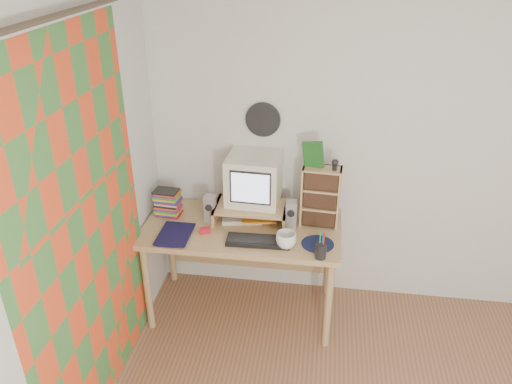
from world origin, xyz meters
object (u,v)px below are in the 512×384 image
(crt_monitor, at_px, (253,181))
(mug, at_px, (286,240))
(keyboard, at_px, (258,241))
(desk, at_px, (244,238))
(cd_rack, at_px, (321,197))
(diary, at_px, (159,231))
(dvd_stack, at_px, (168,200))

(crt_monitor, distance_m, mug, 0.51)
(keyboard, height_order, mug, mug)
(crt_monitor, height_order, keyboard, crt_monitor)
(desk, relative_size, crt_monitor, 3.81)
(desk, relative_size, cd_rack, 3.17)
(crt_monitor, xyz_separation_m, diary, (-0.60, -0.34, -0.27))
(crt_monitor, relative_size, dvd_stack, 1.50)
(mug, height_order, diary, mug)
(cd_rack, distance_m, mug, 0.42)
(cd_rack, relative_size, diary, 1.65)
(dvd_stack, relative_size, mug, 1.80)
(dvd_stack, bearing_deg, desk, 2.00)
(desk, relative_size, dvd_stack, 5.72)
(desk, relative_size, diary, 5.24)
(keyboard, xyz_separation_m, dvd_stack, (-0.71, 0.28, 0.11))
(crt_monitor, bearing_deg, cd_rack, -1.67)
(desk, distance_m, keyboard, 0.33)
(cd_rack, bearing_deg, diary, -160.26)
(cd_rack, height_order, diary, cd_rack)
(desk, xyz_separation_m, diary, (-0.55, -0.25, 0.16))
(desk, bearing_deg, mug, -39.77)
(crt_monitor, bearing_deg, diary, -148.05)
(crt_monitor, xyz_separation_m, keyboard, (0.08, -0.34, -0.28))
(dvd_stack, height_order, cd_rack, cd_rack)
(cd_rack, xyz_separation_m, mug, (-0.21, -0.33, -0.17))
(crt_monitor, bearing_deg, keyboard, -73.36)
(desk, bearing_deg, diary, -155.22)
(mug, bearing_deg, cd_rack, 57.66)
(cd_rack, height_order, mug, cd_rack)
(keyboard, bearing_deg, dvd_stack, 156.56)
(desk, distance_m, diary, 0.62)
(desk, relative_size, mug, 10.27)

